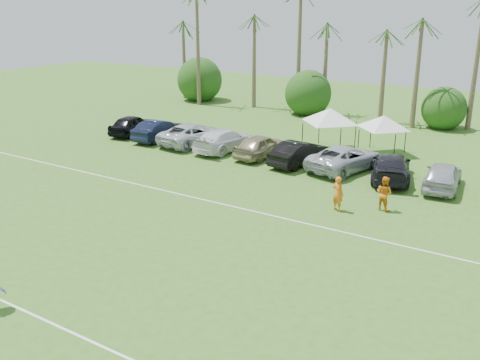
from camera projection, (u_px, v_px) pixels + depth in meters
The scene contains 24 objects.
field_lines at pixel (137, 244), 23.21m from camera, with size 80.00×12.10×0.01m.
palm_tree_0 at pixel (173, 27), 56.04m from camera, with size 2.40×2.40×8.90m.
palm_tree_1 at pixel (212, 19), 53.22m from camera, with size 2.40×2.40×9.90m.
palm_tree_2 at pixel (255, 11), 50.42m from camera, with size 2.40×2.40×10.90m.
palm_tree_3 at pixel (293, 1), 48.12m from camera, with size 2.40×2.40×11.90m.
palm_tree_4 at pixel (333, 32), 46.91m from camera, with size 2.40×2.40×8.90m.
palm_tree_5 at pixel (378, 23), 44.61m from camera, with size 2.40×2.40×9.90m.
palm_tree_6 at pixel (428, 12), 42.31m from camera, with size 2.40×2.40×10.90m.
bush_tree_0 at pixel (203, 83), 57.12m from camera, with size 4.00×4.00×4.00m.
bush_tree_1 at pixel (314, 93), 50.53m from camera, with size 4.00×4.00×4.00m.
bush_tree_2 at pixel (446, 106), 44.45m from camera, with size 4.00×4.00×4.00m.
sideline_player_a at pixel (338, 194), 26.69m from camera, with size 0.66×0.43×1.80m, color orange.
sideline_player_b at pixel (384, 193), 26.77m from camera, with size 0.86×0.67×1.77m, color orange.
canopy_tent_left at pixel (331, 108), 36.96m from camera, with size 4.33×4.33×3.51m.
canopy_tent_right at pixel (384, 116), 36.18m from camera, with size 3.87×3.87×3.14m.
parked_car_0 at pixel (132, 125), 42.20m from camera, with size 1.84×4.58×1.56m, color black.
parked_car_1 at pixel (159, 130), 40.49m from camera, with size 1.65×4.74×1.56m, color black.
parked_car_2 at pixel (193, 134), 39.22m from camera, with size 2.59×5.62×1.56m, color silver.
parked_car_3 at pixel (225, 140), 37.58m from camera, with size 2.19×5.38×1.56m, color white.
parked_car_4 at pixel (261, 146), 36.01m from camera, with size 1.84×4.58×1.56m, color gray.
parked_car_5 at pixel (299, 153), 34.34m from camera, with size 1.65×4.74×1.56m, color black.
parked_car_6 at pixel (345, 158), 33.19m from camera, with size 2.59×5.62×1.56m, color #B2B6BD.
parked_car_7 at pixel (391, 167), 31.47m from camera, with size 2.19×5.38×1.56m, color black.
parked_car_8 at pixel (443, 176), 29.85m from camera, with size 1.84×4.58×1.56m, color #A8A9B2.
Camera 1 is at (15.08, -7.46, 10.01)m, focal length 40.00 mm.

